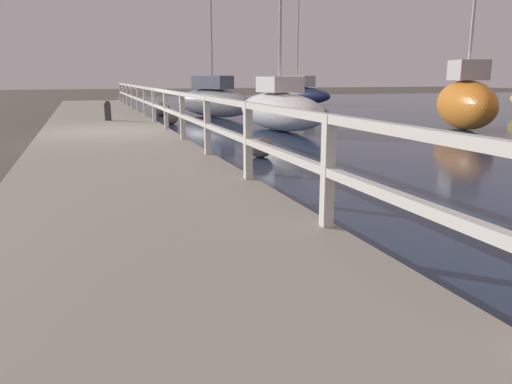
% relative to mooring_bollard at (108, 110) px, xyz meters
% --- Properties ---
extents(ground_plane, '(120.00, 120.00, 0.00)m').
position_rel_mooring_bollard_xyz_m(ground_plane, '(-0.19, -3.32, -0.58)').
color(ground_plane, '#4C473D').
extents(dock_walkway, '(3.22, 36.00, 0.27)m').
position_rel_mooring_bollard_xyz_m(dock_walkway, '(-0.19, -3.32, -0.45)').
color(dock_walkway, gray).
rests_on(dock_walkway, ground).
extents(railing, '(0.10, 32.50, 1.02)m').
position_rel_mooring_bollard_xyz_m(railing, '(1.32, -3.32, 0.38)').
color(railing, silver).
rests_on(railing, dock_walkway).
extents(boulder_downstream, '(0.55, 0.49, 0.41)m').
position_rel_mooring_bollard_xyz_m(boulder_downstream, '(2.65, -6.97, -0.38)').
color(boulder_downstream, gray).
rests_on(boulder_downstream, ground).
extents(boulder_near_dock, '(0.49, 0.45, 0.37)m').
position_rel_mooring_bollard_xyz_m(boulder_near_dock, '(2.14, 0.98, -0.40)').
color(boulder_near_dock, '#666056').
rests_on(boulder_near_dock, ground).
extents(boulder_water_edge, '(0.76, 0.69, 0.57)m').
position_rel_mooring_bollard_xyz_m(boulder_water_edge, '(2.40, 4.96, -0.30)').
color(boulder_water_edge, gray).
rests_on(boulder_water_edge, ground).
extents(boulder_mid_strip, '(0.59, 0.53, 0.44)m').
position_rel_mooring_bollard_xyz_m(boulder_mid_strip, '(2.79, 8.04, -0.36)').
color(boulder_mid_strip, gray).
rests_on(boulder_mid_strip, ground).
extents(mooring_bollard, '(0.21, 0.21, 0.62)m').
position_rel_mooring_bollard_xyz_m(mooring_bollard, '(0.00, 0.00, 0.00)').
color(mooring_bollard, '#333338').
rests_on(mooring_bollard, dock_walkway).
extents(sailboat_gray, '(2.73, 5.25, 4.95)m').
position_rel_mooring_bollard_xyz_m(sailboat_gray, '(4.32, 3.70, 0.09)').
color(sailboat_gray, gray).
rests_on(sailboat_gray, water_surface).
extents(sailboat_orange, '(2.42, 3.89, 5.67)m').
position_rel_mooring_bollard_xyz_m(sailboat_orange, '(10.59, -3.71, 0.27)').
color(sailboat_orange, orange).
rests_on(sailboat_orange, water_surface).
extents(sailboat_white, '(2.04, 4.67, 7.36)m').
position_rel_mooring_bollard_xyz_m(sailboat_white, '(4.98, -2.13, 0.08)').
color(sailboat_white, white).
rests_on(sailboat_white, water_surface).
extents(sailboat_navy, '(2.79, 5.88, 7.41)m').
position_rel_mooring_bollard_xyz_m(sailboat_navy, '(11.62, 11.84, 0.09)').
color(sailboat_navy, '#192347').
rests_on(sailboat_navy, water_surface).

